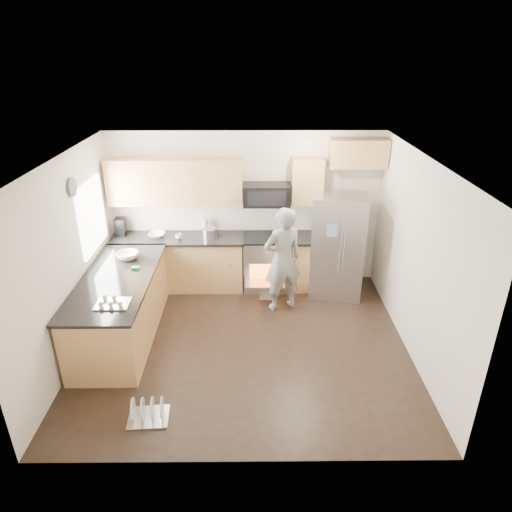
{
  "coord_description": "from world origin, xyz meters",
  "views": [
    {
      "loc": [
        0.12,
        -5.3,
        3.83
      ],
      "look_at": [
        0.17,
        0.5,
        1.13
      ],
      "focal_mm": 32.0,
      "sensor_mm": 36.0,
      "label": 1
    }
  ],
  "objects_px": {
    "stove_range": "(266,250)",
    "dish_rack": "(148,413)",
    "refrigerator": "(338,246)",
    "person": "(283,260)"
  },
  "relations": [
    {
      "from": "refrigerator",
      "to": "dish_rack",
      "type": "relative_size",
      "value": 3.65
    },
    {
      "from": "stove_range",
      "to": "dish_rack",
      "type": "xyz_separation_m",
      "value": [
        -1.41,
        -3.1,
        -0.6
      ]
    },
    {
      "from": "stove_range",
      "to": "person",
      "type": "bearing_deg",
      "value": -72.27
    },
    {
      "from": "refrigerator",
      "to": "person",
      "type": "distance_m",
      "value": 1.04
    },
    {
      "from": "person",
      "to": "refrigerator",
      "type": "bearing_deg",
      "value": -173.67
    },
    {
      "from": "stove_range",
      "to": "refrigerator",
      "type": "xyz_separation_m",
      "value": [
        1.15,
        -0.23,
        0.18
      ]
    },
    {
      "from": "stove_range",
      "to": "refrigerator",
      "type": "height_order",
      "value": "stove_range"
    },
    {
      "from": "stove_range",
      "to": "refrigerator",
      "type": "distance_m",
      "value": 1.19
    },
    {
      "from": "stove_range",
      "to": "dish_rack",
      "type": "bearing_deg",
      "value": -114.49
    },
    {
      "from": "stove_range",
      "to": "person",
      "type": "height_order",
      "value": "stove_range"
    }
  ]
}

